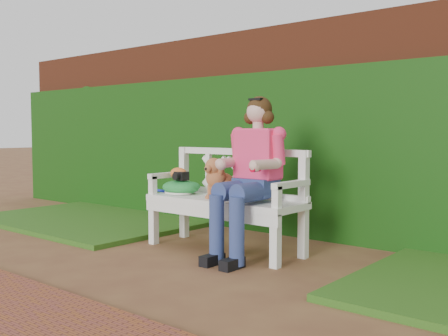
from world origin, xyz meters
The scene contains 11 objects.
ground centered at (0.00, 0.00, 0.00)m, with size 60.00×60.00×0.00m, color brown.
brick_wall centered at (0.00, 1.90, 1.10)m, with size 10.00×0.30×2.20m, color maroon.
ivy_hedge centered at (0.00, 1.68, 0.85)m, with size 10.00×0.18×1.70m, color #153B0A.
grass_left centered at (-2.40, 0.90, 0.03)m, with size 2.60×2.00×0.05m, color #204515.
garden_bench centered at (-0.21, 0.67, 0.24)m, with size 1.58×0.60×0.48m, color white, non-canonical shape.
seated_woman centered at (0.14, 0.65, 0.67)m, with size 0.57×0.75×1.34m, color #E92F3A, non-canonical shape.
dog centered at (-0.24, 0.64, 0.66)m, with size 0.25×0.33×0.37m, color olive, non-canonical shape.
tennis_racket centered at (-0.77, 0.62, 0.49)m, with size 0.56×0.24×0.03m, color silver, non-canonical shape.
green_bag centered at (-0.74, 0.65, 0.55)m, with size 0.39×0.30×0.13m, color #137113, non-canonical shape.
camera_item centered at (-0.71, 0.63, 0.65)m, with size 0.12×0.09×0.08m, color black.
baseball_glove centered at (-0.78, 0.66, 0.67)m, with size 0.18×0.14×0.12m, color orange.
Camera 1 is at (2.76, -2.94, 1.08)m, focal length 42.00 mm.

